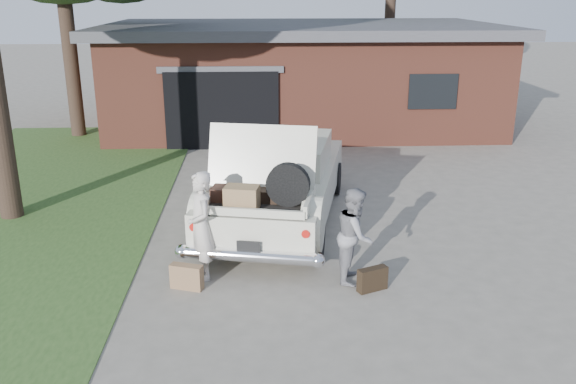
{
  "coord_description": "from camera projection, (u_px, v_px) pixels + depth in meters",
  "views": [
    {
      "loc": [
        -0.49,
        -9.13,
        4.33
      ],
      "look_at": [
        0.0,
        0.6,
        1.1
      ],
      "focal_mm": 38.0,
      "sensor_mm": 36.0,
      "label": 1
    }
  ],
  "objects": [
    {
      "name": "woman_right",
      "position": [
        355.0,
        235.0,
        9.38
      ],
      "size": [
        0.72,
        0.84,
        1.5
      ],
      "primitive_type": "imported",
      "rotation": [
        0.0,
        0.0,
        1.33
      ],
      "color": "gray",
      "rests_on": "ground"
    },
    {
      "name": "ground",
      "position": [
        290.0,
        267.0,
        10.04
      ],
      "size": [
        90.0,
        90.0,
        0.0
      ],
      "primitive_type": "plane",
      "color": "gray",
      "rests_on": "ground"
    },
    {
      "name": "suitcase_left",
      "position": [
        187.0,
        277.0,
        9.25
      ],
      "size": [
        0.53,
        0.31,
        0.39
      ],
      "primitive_type": "cube",
      "rotation": [
        0.0,
        0.0,
        -0.33
      ],
      "color": "#8A6646",
      "rests_on": "ground"
    },
    {
      "name": "house",
      "position": [
        301.0,
        74.0,
        20.44
      ],
      "size": [
        12.8,
        7.8,
        3.3
      ],
      "color": "brown",
      "rests_on": "ground"
    },
    {
      "name": "sedan",
      "position": [
        279.0,
        181.0,
        11.81
      ],
      "size": [
        3.21,
        5.83,
        2.23
      ],
      "rotation": [
        0.0,
        0.0,
        -0.21
      ],
      "color": "beige",
      "rests_on": "ground"
    },
    {
      "name": "suitcase_right",
      "position": [
        372.0,
        279.0,
        9.2
      ],
      "size": [
        0.49,
        0.33,
        0.37
      ],
      "primitive_type": "cube",
      "rotation": [
        0.0,
        0.0,
        0.42
      ],
      "color": "black",
      "rests_on": "ground"
    },
    {
      "name": "grass_strip",
      "position": [
        18.0,
        210.0,
        12.62
      ],
      "size": [
        6.0,
        16.0,
        0.02
      ],
      "primitive_type": "cube",
      "color": "#2D4C1E",
      "rests_on": "ground"
    },
    {
      "name": "woman_left",
      "position": [
        201.0,
        226.0,
        9.43
      ],
      "size": [
        0.6,
        0.73,
        1.73
      ],
      "primitive_type": "imported",
      "rotation": [
        0.0,
        0.0,
        -1.23
      ],
      "color": "beige",
      "rests_on": "ground"
    }
  ]
}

